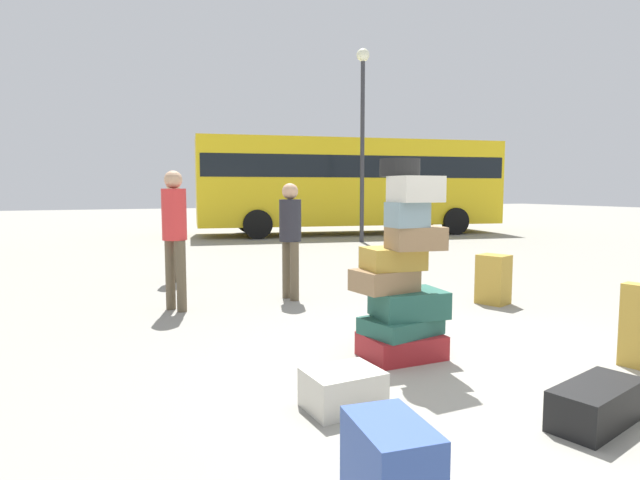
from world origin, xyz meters
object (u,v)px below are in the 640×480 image
(person_tourist_with_camera, at_px, (174,220))
(person_passerby_in_red, at_px, (174,227))
(suitcase_black_right_side, at_px, (597,404))
(person_bearded_onlooker, at_px, (290,230))
(parked_bus, at_px, (350,180))
(lamp_post, at_px, (363,115))
(suitcase_cream_white_trunk, at_px, (343,389))
(suitcase_tower, at_px, (402,283))
(suitcase_tan_left_side, at_px, (493,279))

(person_tourist_with_camera, relative_size, person_passerby_in_red, 0.97)
(suitcase_black_right_side, bearing_deg, person_bearded_onlooker, 80.25)
(suitcase_black_right_side, xyz_separation_m, parked_bus, (5.23, 13.90, 1.70))
(lamp_post, bearing_deg, suitcase_cream_white_trunk, -118.72)
(suitcase_cream_white_trunk, height_order, person_tourist_with_camera, person_tourist_with_camera)
(person_bearded_onlooker, distance_m, parked_bus, 11.05)
(suitcase_tower, distance_m, suitcase_cream_white_trunk, 1.36)
(suitcase_cream_white_trunk, bearing_deg, person_passerby_in_red, 96.15)
(person_passerby_in_red, xyz_separation_m, parked_bus, (7.23, 9.50, 0.79))
(person_bearded_onlooker, relative_size, person_passerby_in_red, 0.92)
(suitcase_tower, height_order, suitcase_tan_left_side, suitcase_tower)
(suitcase_tan_left_side, height_order, lamp_post, lamp_post)
(lamp_post, bearing_deg, person_tourist_with_camera, -142.40)
(person_tourist_with_camera, bearing_deg, lamp_post, 116.12)
(person_tourist_with_camera, height_order, person_passerby_in_red, person_passerby_in_red)
(person_bearded_onlooker, xyz_separation_m, parked_bus, (5.68, 9.44, 0.88))
(suitcase_black_right_side, bearing_deg, person_passerby_in_red, 98.98)
(suitcase_tower, height_order, person_tourist_with_camera, suitcase_tower)
(person_bearded_onlooker, height_order, person_passerby_in_red, person_passerby_in_red)
(person_bearded_onlooker, xyz_separation_m, person_tourist_with_camera, (-1.24, 2.11, 0.06))
(person_passerby_in_red, height_order, lamp_post, lamp_post)
(person_bearded_onlooker, relative_size, lamp_post, 0.29)
(suitcase_tower, relative_size, suitcase_tan_left_side, 2.72)
(suitcase_tower, xyz_separation_m, lamp_post, (4.63, 9.44, 2.93))
(person_tourist_with_camera, height_order, parked_bus, parked_bus)
(suitcase_cream_white_trunk, xyz_separation_m, parked_bus, (6.62, 13.02, 1.70))
(parked_bus, relative_size, lamp_post, 1.93)
(person_passerby_in_red, bearing_deg, suitcase_tower, 1.12)
(suitcase_cream_white_trunk, xyz_separation_m, person_tourist_with_camera, (-0.30, 5.69, 0.87))
(suitcase_cream_white_trunk, distance_m, lamp_post, 12.17)
(person_bearded_onlooker, bearing_deg, person_passerby_in_red, -97.14)
(person_passerby_in_red, height_order, parked_bus, parked_bus)
(suitcase_tower, relative_size, parked_bus, 0.17)
(person_tourist_with_camera, relative_size, lamp_post, 0.31)
(suitcase_cream_white_trunk, height_order, person_bearded_onlooker, person_bearded_onlooker)
(suitcase_cream_white_trunk, bearing_deg, lamp_post, 57.72)
(suitcase_tan_left_side, relative_size, suitcase_black_right_side, 0.88)
(suitcase_tan_left_side, bearing_deg, person_passerby_in_red, 140.94)
(parked_bus, bearing_deg, suitcase_tan_left_side, -97.39)
(suitcase_black_right_side, height_order, person_tourist_with_camera, person_tourist_with_camera)
(suitcase_black_right_side, xyz_separation_m, person_bearded_onlooker, (-0.44, 4.46, 0.82))
(suitcase_tower, bearing_deg, parked_bus, 65.20)
(suitcase_tower, bearing_deg, person_passerby_in_red, 120.01)
(suitcase_cream_white_trunk, height_order, suitcase_tan_left_side, suitcase_tan_left_side)
(suitcase_cream_white_trunk, xyz_separation_m, suitcase_black_right_side, (1.39, -0.88, -0.00))
(suitcase_black_right_side, distance_m, person_tourist_with_camera, 6.84)
(suitcase_tan_left_side, xyz_separation_m, suitcase_black_right_side, (-1.92, -3.12, -0.20))
(person_passerby_in_red, bearing_deg, person_bearded_onlooker, 63.53)
(suitcase_black_right_side, distance_m, lamp_post, 12.38)
(suitcase_black_right_side, relative_size, person_tourist_with_camera, 0.44)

